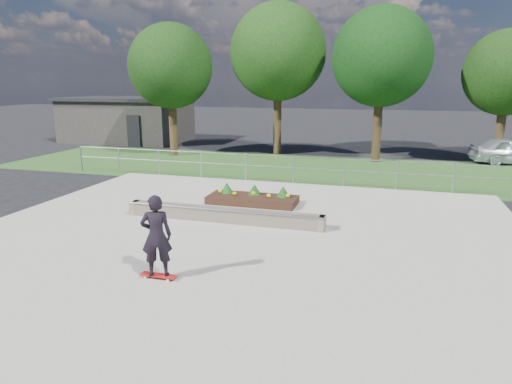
# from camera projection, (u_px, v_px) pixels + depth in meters

# --- Properties ---
(ground) EXTENTS (120.00, 120.00, 0.00)m
(ground) POSITION_uv_depth(u_px,v_px,m) (232.00, 247.00, 11.51)
(ground) COLOR black
(ground) RESTS_ON ground
(grass_verge) EXTENTS (30.00, 8.00, 0.02)m
(grass_verge) POSITION_uv_depth(u_px,v_px,m) (308.00, 169.00, 21.76)
(grass_verge) COLOR #2A4F1F
(grass_verge) RESTS_ON ground
(concrete_slab) EXTENTS (15.00, 15.00, 0.06)m
(concrete_slab) POSITION_uv_depth(u_px,v_px,m) (232.00, 246.00, 11.50)
(concrete_slab) COLOR #A6A193
(concrete_slab) RESTS_ON ground
(fence) EXTENTS (20.06, 0.06, 1.20)m
(fence) POSITION_uv_depth(u_px,v_px,m) (293.00, 166.00, 18.32)
(fence) COLOR gray
(fence) RESTS_ON ground
(building) EXTENTS (8.40, 5.40, 3.00)m
(building) POSITION_uv_depth(u_px,v_px,m) (127.00, 119.00, 31.76)
(building) COLOR #2E2B29
(building) RESTS_ON ground
(tree_far_left) EXTENTS (4.55, 4.55, 7.15)m
(tree_far_left) POSITION_uv_depth(u_px,v_px,m) (171.00, 67.00, 24.67)
(tree_far_left) COLOR #352415
(tree_far_left) RESTS_ON ground
(tree_mid_left) EXTENTS (5.25, 5.25, 8.25)m
(tree_mid_left) POSITION_uv_depth(u_px,v_px,m) (278.00, 52.00, 24.85)
(tree_mid_left) COLOR #312113
(tree_mid_left) RESTS_ON ground
(tree_mid_right) EXTENTS (4.90, 4.90, 7.70)m
(tree_mid_right) POSITION_uv_depth(u_px,v_px,m) (381.00, 57.00, 22.51)
(tree_mid_right) COLOR black
(tree_mid_right) RESTS_ON ground
(tree_far_right) EXTENTS (4.20, 4.20, 6.60)m
(tree_far_right) POSITION_uv_depth(u_px,v_px,m) (507.00, 73.00, 22.44)
(tree_far_right) COLOR #302113
(tree_far_right) RESTS_ON ground
(grind_ledge) EXTENTS (6.00, 0.44, 0.43)m
(grind_ledge) POSITION_uv_depth(u_px,v_px,m) (223.00, 215.00, 13.37)
(grind_ledge) COLOR brown
(grind_ledge) RESTS_ON concrete_slab
(planter_bed) EXTENTS (3.00, 1.20, 0.61)m
(planter_bed) POSITION_uv_depth(u_px,v_px,m) (253.00, 198.00, 15.42)
(planter_bed) COLOR black
(planter_bed) RESTS_ON concrete_slab
(skateboarder) EXTENTS (0.80, 0.62, 1.81)m
(skateboarder) POSITION_uv_depth(u_px,v_px,m) (156.00, 236.00, 9.32)
(skateboarder) COLOR white
(skateboarder) RESTS_ON concrete_slab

